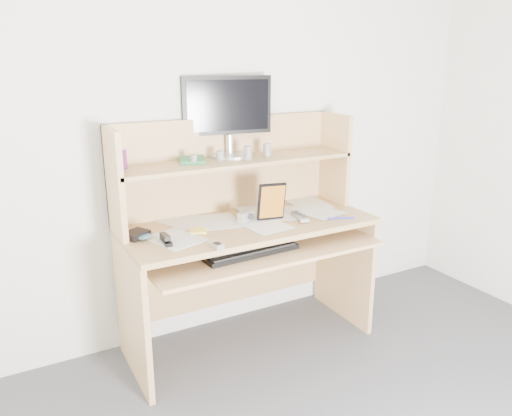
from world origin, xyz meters
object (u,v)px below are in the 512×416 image
keyboard (249,250)px  game_case (271,202)px  tv_remote (300,216)px  desk (243,228)px  monitor (228,114)px

keyboard → game_case: game_case is taller
tv_remote → game_case: size_ratio=0.81×
tv_remote → desk: bearing=165.3°
keyboard → tv_remote: bearing=11.2°
keyboard → monitor: size_ratio=1.01×
desk → keyboard: (-0.10, -0.26, -0.03)m
tv_remote → game_case: bearing=-178.9°
keyboard → tv_remote: tv_remote is taller
tv_remote → monitor: bearing=143.5°
monitor → desk: bearing=-84.4°
keyboard → tv_remote: (0.38, 0.09, 0.10)m
desk → tv_remote: bearing=-29.5°
tv_remote → monitor: size_ratio=0.34×
desk → keyboard: size_ratio=2.66×
desk → tv_remote: 0.33m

